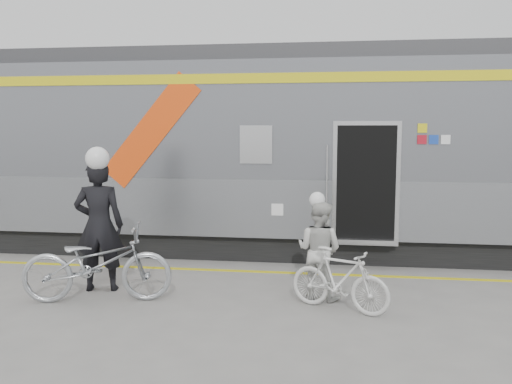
% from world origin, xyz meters
% --- Properties ---
extents(ground, '(90.00, 90.00, 0.00)m').
position_xyz_m(ground, '(0.00, 0.00, 0.00)').
color(ground, slate).
rests_on(ground, ground).
extents(train, '(24.00, 3.17, 4.10)m').
position_xyz_m(train, '(0.38, 4.19, 2.05)').
color(train, black).
rests_on(train, ground).
extents(safety_strip, '(24.00, 0.12, 0.01)m').
position_xyz_m(safety_strip, '(0.00, 2.15, 0.00)').
color(safety_strip, gold).
rests_on(safety_strip, ground).
extents(man, '(0.85, 0.65, 2.07)m').
position_xyz_m(man, '(-1.64, 0.73, 1.03)').
color(man, black).
rests_on(man, ground).
extents(bicycle_left, '(2.28, 1.22, 1.14)m').
position_xyz_m(bicycle_left, '(-1.44, 0.18, 0.57)').
color(bicycle_left, '#A7ABAF').
rests_on(bicycle_left, ground).
extents(woman, '(0.88, 0.80, 1.47)m').
position_xyz_m(woman, '(1.79, 0.81, 0.74)').
color(woman, beige).
rests_on(woman, ground).
extents(bicycle_right, '(1.52, 1.00, 0.89)m').
position_xyz_m(bicycle_right, '(2.09, 0.26, 0.45)').
color(bicycle_right, silver).
rests_on(bicycle_right, ground).
extents(helmet_man, '(0.36, 0.36, 0.36)m').
position_xyz_m(helmet_man, '(-1.64, 0.73, 2.25)').
color(helmet_man, white).
rests_on(helmet_man, man).
extents(helmet_woman, '(0.24, 0.24, 0.24)m').
position_xyz_m(helmet_woman, '(1.79, 0.81, 1.59)').
color(helmet_woman, white).
rests_on(helmet_woman, woman).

